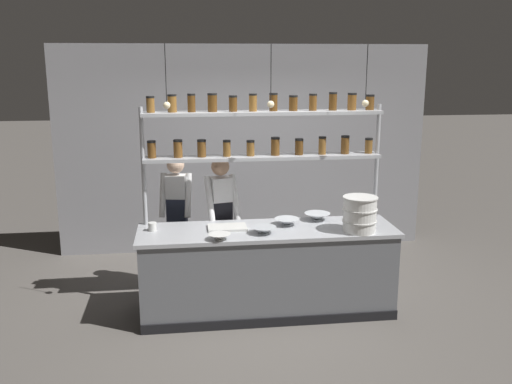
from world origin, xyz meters
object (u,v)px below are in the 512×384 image
object	(u,v)px
container_stack	(360,214)
prep_bowl_center_back	(264,230)
serving_cup_front	(152,227)
spice_shelf_unit	(263,138)
chef_left	(177,214)
cutting_board	(227,227)
prep_bowl_near_left	(220,237)
chef_center	(221,218)
prep_bowl_near_right	(317,217)
prep_bowl_center_front	(287,222)

from	to	relation	value
container_stack	prep_bowl_center_back	distance (m)	0.98
container_stack	serving_cup_front	distance (m)	2.11
spice_shelf_unit	chef_left	xyz separation A→B (m)	(-0.92, 0.49, -0.93)
cutting_board	prep_bowl_near_left	world-z (taller)	prep_bowl_near_left
cutting_board	prep_bowl_near_left	size ratio (longest dim) A/B	1.83
chef_center	prep_bowl_near_right	bearing A→B (deg)	-30.13
prep_bowl_near_left	prep_bowl_center_front	bearing A→B (deg)	28.73
prep_bowl_center_front	serving_cup_front	size ratio (longest dim) A/B	3.04
container_stack	prep_bowl_center_back	world-z (taller)	container_stack
serving_cup_front	prep_bowl_center_front	bearing A→B (deg)	0.80
chef_center	chef_left	bearing A→B (deg)	137.04
chef_center	container_stack	xyz separation A→B (m)	(1.35, -0.77, 0.20)
container_stack	chef_center	bearing A→B (deg)	150.43
prep_bowl_center_front	prep_bowl_near_right	xyz separation A→B (m)	(0.36, 0.15, 0.00)
spice_shelf_unit	cutting_board	world-z (taller)	spice_shelf_unit
chef_center	serving_cup_front	distance (m)	0.87
container_stack	serving_cup_front	xyz separation A→B (m)	(-2.08, 0.30, -0.14)
prep_bowl_near_left	cutting_board	bearing A→B (deg)	73.90
chef_center	serving_cup_front	bearing A→B (deg)	-161.88
chef_center	cutting_board	world-z (taller)	chef_center
spice_shelf_unit	chef_center	bearing A→B (deg)	153.30
spice_shelf_unit	prep_bowl_center_back	world-z (taller)	spice_shelf_unit
prep_bowl_near_left	prep_bowl_center_front	world-z (taller)	prep_bowl_center_front
serving_cup_front	container_stack	bearing A→B (deg)	-8.27
spice_shelf_unit	chef_center	distance (m)	1.04
chef_left	prep_bowl_near_left	bearing A→B (deg)	-59.56
prep_bowl_near_left	serving_cup_front	bearing A→B (deg)	149.67
container_stack	prep_bowl_near_right	distance (m)	0.59
cutting_board	prep_bowl_near_right	world-z (taller)	prep_bowl_near_right
prep_bowl_near_right	spice_shelf_unit	bearing A→B (deg)	172.60
spice_shelf_unit	container_stack	xyz separation A→B (m)	(0.91, -0.55, -0.72)
spice_shelf_unit	chef_left	bearing A→B (deg)	152.13
prep_bowl_near_left	prep_bowl_near_right	xyz separation A→B (m)	(1.10, 0.55, 0.01)
spice_shelf_unit	container_stack	size ratio (longest dim) A/B	7.02
cutting_board	prep_bowl_near_right	bearing A→B (deg)	10.87
chef_left	chef_center	world-z (taller)	chef_center
chef_center	prep_bowl_center_back	size ratio (longest dim) A/B	6.17
container_stack	prep_bowl_near_left	size ratio (longest dim) A/B	1.66
prep_bowl_near_right	serving_cup_front	distance (m)	1.77
prep_bowl_center_front	prep_bowl_center_back	bearing A→B (deg)	-137.50
spice_shelf_unit	prep_bowl_near_right	size ratio (longest dim) A/B	9.05
spice_shelf_unit	cutting_board	bearing A→B (deg)	-146.54
prep_bowl_near_right	serving_cup_front	world-z (taller)	serving_cup_front
prep_bowl_center_back	prep_bowl_near_right	world-z (taller)	prep_bowl_near_right
chef_left	prep_bowl_center_front	world-z (taller)	chef_left
chef_center	serving_cup_front	xyz separation A→B (m)	(-0.73, -0.46, 0.06)
chef_left	prep_bowl_near_right	distance (m)	1.62
chef_center	prep_bowl_near_right	size ratio (longest dim) A/B	5.61
spice_shelf_unit	prep_bowl_center_front	distance (m)	0.92
prep_bowl_near_left	prep_bowl_center_back	size ratio (longest dim) A/B	0.85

